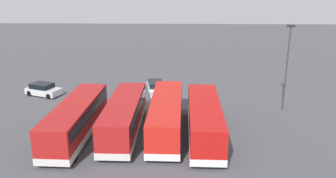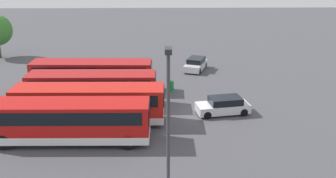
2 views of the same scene
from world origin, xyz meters
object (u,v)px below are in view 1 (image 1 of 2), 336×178
Objects in this scene: car_hatchback_silver at (43,90)px; lamp_post_tall at (287,62)px; bus_single_deck_second at (166,115)px; bus_single_deck_fourth at (76,118)px; waste_bin_yellow at (98,101)px; bus_single_deck_near_end at (204,119)px; car_small_green at (156,88)px; bus_single_deck_third at (124,116)px.

lamp_post_tall reaches higher than car_hatchback_silver.
bus_single_deck_second is 1.01× the size of bus_single_deck_fourth.
waste_bin_yellow is (7.42, -6.48, -1.15)m from bus_single_deck_second.
waste_bin_yellow is at bearing -34.60° from bus_single_deck_near_end.
bus_single_deck_fourth is at bearing 63.16° from car_small_green.
bus_single_deck_fourth is at bearing 89.34° from waste_bin_yellow.
bus_single_deck_near_end is 12.52m from car_small_green.
bus_single_deck_second is at bearing 98.53° from car_small_green.
bus_single_deck_third is 16.85m from lamp_post_tall.
car_small_green is 4.77× the size of waste_bin_yellow.
car_hatchback_silver is (14.45, -9.54, -0.92)m from bus_single_deck_second.
bus_single_deck_fourth is at bearing 19.62° from lamp_post_tall.
bus_single_deck_near_end is 0.98× the size of bus_single_deck_fourth.
waste_bin_yellow is at bearing -60.74° from bus_single_deck_third.
bus_single_deck_third is at bearing 21.97° from lamp_post_tall.
bus_single_deck_fourth is 2.64× the size of car_hatchback_silver.
bus_single_deck_near_end is at bearing -179.12° from bus_single_deck_fourth.
bus_single_deck_second is 10.81m from car_small_green.
bus_single_deck_third reaches higher than car_small_green.
bus_single_deck_near_end and bus_single_deck_third have the same top height.
car_small_green is at bearing -175.08° from car_hatchback_silver.
bus_single_deck_third is 11.23m from car_small_green.
bus_single_deck_second is 2.55× the size of car_small_green.
bus_single_deck_near_end is at bearing 164.89° from bus_single_deck_second.
bus_single_deck_fourth is 7.60m from waste_bin_yellow.
bus_single_deck_third is at bearing 79.71° from car_small_green.
lamp_post_tall is at bearing 171.90° from car_hatchback_silver.
bus_single_deck_third is at bearing -170.20° from bus_single_deck_fourth.
bus_single_deck_fourth is 2.53× the size of car_small_green.
waste_bin_yellow is (10.65, -7.34, -1.15)m from bus_single_deck_near_end.
bus_single_deck_third is 1.27× the size of lamp_post_tall.
bus_single_deck_near_end reaches higher than car_hatchback_silver.
waste_bin_yellow is (-0.09, -7.51, -1.15)m from bus_single_deck_fourth.
bus_single_deck_third is at bearing 119.26° from waste_bin_yellow.
bus_single_deck_near_end is 1.30× the size of lamp_post_tall.
bus_single_deck_near_end is 2.59× the size of car_hatchback_silver.
bus_single_deck_fourth is at bearing 7.85° from bus_single_deck_second.
bus_single_deck_near_end is 0.97× the size of bus_single_deck_second.
car_hatchback_silver is (17.67, -10.41, -0.92)m from bus_single_deck_near_end.
car_small_green is 14.80m from lamp_post_tall.
lamp_post_tall is at bearing -158.03° from bus_single_deck_third.
car_hatchback_silver and car_small_green have the same top height.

